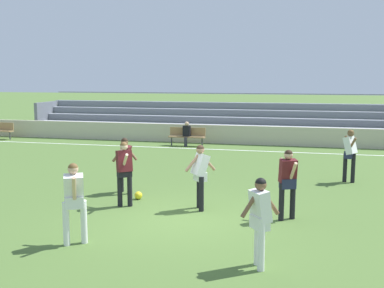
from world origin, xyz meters
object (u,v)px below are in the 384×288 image
(bleacher_stand, at_px, (210,119))
(soccer_ball, at_px, (138,195))
(bench_near_bin, at_px, (187,135))
(player_white_challenging, at_px, (200,171))
(player_white_wide_left, at_px, (350,151))
(spectator_seated, at_px, (187,132))
(player_dark_dropping_back, at_px, (288,178))
(player_dark_trailing_run, at_px, (124,168))
(player_white_pressing_high, at_px, (74,196))
(player_white_on_ball, at_px, (260,215))
(player_dark_overlapping, at_px, (125,160))

(bleacher_stand, distance_m, soccer_ball, 13.70)
(bench_near_bin, bearing_deg, player_white_challenging, -73.99)
(player_white_wide_left, relative_size, player_white_challenging, 1.02)
(bleacher_stand, distance_m, spectator_seated, 3.64)
(player_dark_dropping_back, distance_m, player_white_challenging, 2.23)
(player_dark_trailing_run, bearing_deg, soccer_ball, 82.62)
(spectator_seated, relative_size, player_white_wide_left, 0.70)
(bench_near_bin, height_order, player_dark_trailing_run, player_dark_trailing_run)
(bench_near_bin, relative_size, spectator_seated, 1.49)
(player_white_wide_left, relative_size, player_white_pressing_high, 1.02)
(player_white_wide_left, height_order, player_white_on_ball, player_white_wide_left)
(bench_near_bin, bearing_deg, player_white_on_ball, -70.76)
(player_dark_trailing_run, xyz_separation_m, player_white_on_ball, (3.83, -3.17, -0.05))
(player_white_pressing_high, xyz_separation_m, soccer_ball, (0.02, 3.63, -0.90))
(bench_near_bin, bearing_deg, player_dark_trailing_run, -84.31)
(player_dark_trailing_run, height_order, player_white_challenging, player_dark_trailing_run)
(bleacher_stand, relative_size, player_dark_dropping_back, 12.10)
(player_dark_overlapping, distance_m, player_white_pressing_high, 4.28)
(bleacher_stand, xyz_separation_m, bench_near_bin, (-0.47, -3.48, -0.49))
(spectator_seated, distance_m, player_white_challenging, 11.07)
(player_white_pressing_high, distance_m, soccer_ball, 3.74)
(player_white_on_ball, relative_size, player_white_challenging, 0.98)
(player_white_wide_left, bearing_deg, player_white_pressing_high, -129.28)
(player_white_pressing_high, height_order, soccer_ball, player_white_pressing_high)
(bleacher_stand, xyz_separation_m, player_dark_trailing_run, (0.62, -14.41, -0.00))
(player_dark_dropping_back, bearing_deg, player_white_pressing_high, -146.76)
(player_white_wide_left, distance_m, player_white_pressing_high, 9.34)
(player_dark_trailing_run, height_order, player_white_wide_left, player_dark_trailing_run)
(spectator_seated, height_order, player_white_on_ball, player_white_on_ball)
(player_white_on_ball, height_order, soccer_ball, player_white_on_ball)
(player_dark_dropping_back, bearing_deg, bleacher_stand, 108.29)
(player_dark_dropping_back, xyz_separation_m, soccer_ball, (-4.10, 0.93, -0.90))
(player_dark_overlapping, xyz_separation_m, player_white_challenging, (2.52, -1.18, 0.03))
(player_white_pressing_high, relative_size, soccer_ball, 7.66)
(spectator_seated, distance_m, player_white_pressing_high, 13.74)
(bleacher_stand, bearing_deg, bench_near_bin, -97.71)
(bleacher_stand, height_order, player_dark_dropping_back, bleacher_stand)
(spectator_seated, distance_m, player_dark_trailing_run, 10.87)
(player_dark_overlapping, bearing_deg, bench_near_bin, 93.35)
(bleacher_stand, xyz_separation_m, player_white_pressing_high, (0.69, -17.28, -0.03))
(player_white_pressing_high, bearing_deg, player_dark_dropping_back, 33.24)
(bleacher_stand, xyz_separation_m, player_white_wide_left, (6.60, -10.05, -0.01))
(bench_near_bin, relative_size, player_white_wide_left, 1.05)
(bench_near_bin, distance_m, player_dark_trailing_run, 10.99)
(soccer_ball, bearing_deg, spectator_seated, 96.72)
(player_white_on_ball, xyz_separation_m, player_dark_dropping_back, (0.37, 3.00, 0.03))
(player_white_challenging, bearing_deg, player_white_on_ball, -61.26)
(player_white_challenging, bearing_deg, spectator_seated, 106.18)
(player_white_wide_left, xyz_separation_m, player_white_pressing_high, (-5.91, -7.23, -0.02))
(player_dark_trailing_run, height_order, player_dark_dropping_back, player_dark_trailing_run)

